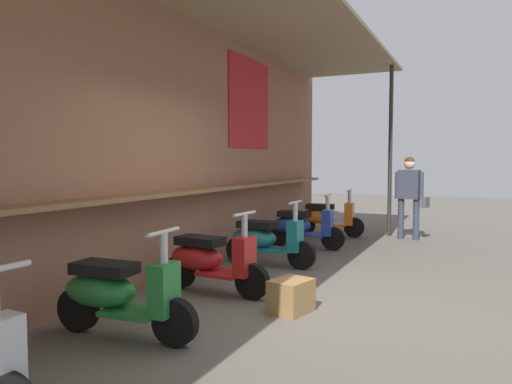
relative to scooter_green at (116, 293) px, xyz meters
name	(u,v)px	position (x,y,z in m)	size (l,w,h in m)	color
ground_plane	(297,303)	(1.61, -1.08, -0.39)	(34.85, 34.85, 0.00)	#605B54
market_stall_facade	(153,123)	(1.61, 0.80, 1.61)	(12.45, 2.34, 3.62)	#8C5B44
scooter_green	(116,293)	(0.00, 0.00, 0.00)	(0.48, 1.40, 0.97)	#237533
scooter_red	(209,260)	(1.57, 0.00, 0.00)	(0.49, 1.40, 0.97)	red
scooter_teal	(264,239)	(3.18, 0.00, 0.00)	(0.46, 1.40, 0.97)	#197075
scooter_blue	(300,226)	(4.75, 0.00, 0.00)	(0.48, 1.40, 0.97)	#233D9E
scooter_orange	(326,217)	(6.28, 0.00, 0.00)	(0.50, 1.40, 0.97)	orange
shopper_with_handbag	(410,190)	(6.54, -1.61, 0.59)	(0.31, 0.66, 1.61)	#383D4C
merchandise_crate	(291,296)	(1.29, -1.13, -0.22)	(0.42, 0.33, 0.33)	olive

